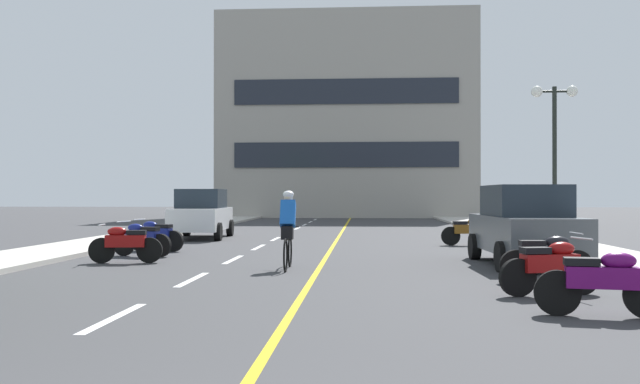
{
  "coord_description": "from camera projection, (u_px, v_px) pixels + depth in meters",
  "views": [
    {
      "loc": [
        1.23,
        -2.61,
        1.58
      ],
      "look_at": [
        -0.27,
        20.43,
        1.7
      ],
      "focal_mm": 38.19,
      "sensor_mm": 36.0,
      "label": 1
    }
  ],
  "objects": [
    {
      "name": "curb_left",
      "position": [
        153.0,
        234.0,
        27.1
      ],
      "size": [
        2.4,
        72.0,
        0.12
      ],
      "primitive_type": "cube",
      "color": "#B7B2A8",
      "rests_on": "ground"
    },
    {
      "name": "lane_dash_6",
      "position": [
        288.0,
        233.0,
        28.75
      ],
      "size": [
        0.14,
        2.2,
        0.01
      ],
      "primitive_type": "cube",
      "color": "silver",
      "rests_on": "ground"
    },
    {
      "name": "lane_dash_4",
      "position": [
        259.0,
        247.0,
        20.77
      ],
      "size": [
        0.14,
        2.2,
        0.01
      ],
      "primitive_type": "cube",
      "color": "silver",
      "rests_on": "ground"
    },
    {
      "name": "parked_car_mid",
      "position": [
        202.0,
        214.0,
        25.19
      ],
      "size": [
        2.09,
        4.28,
        1.82
      ],
      "color": "black",
      "rests_on": "ground"
    },
    {
      "name": "parked_car_near",
      "position": [
        525.0,
        225.0,
        15.41
      ],
      "size": [
        2.07,
        4.27,
        1.82
      ],
      "color": "black",
      "rests_on": "ground"
    },
    {
      "name": "motorcycle_2",
      "position": [
        551.0,
        266.0,
        10.72
      ],
      "size": [
        1.67,
        0.7,
        0.92
      ],
      "color": "black",
      "rests_on": "ground"
    },
    {
      "name": "lane_dash_3",
      "position": [
        233.0,
        259.0,
        16.78
      ],
      "size": [
        0.14,
        2.2,
        0.01
      ],
      "primitive_type": "cube",
      "color": "silver",
      "rests_on": "ground"
    },
    {
      "name": "street_lamp_mid",
      "position": [
        555.0,
        127.0,
        21.6
      ],
      "size": [
        1.46,
        0.36,
        4.96
      ],
      "color": "black",
      "rests_on": "curb_right"
    },
    {
      "name": "curb_right",
      "position": [
        520.0,
        235.0,
        26.16
      ],
      "size": [
        2.4,
        72.0,
        0.12
      ],
      "primitive_type": "cube",
      "color": "#B7B2A8",
      "rests_on": "ground"
    },
    {
      "name": "motorcycle_3",
      "position": [
        547.0,
        257.0,
        12.3
      ],
      "size": [
        1.7,
        0.6,
        0.92
      ],
      "color": "black",
      "rests_on": "ground"
    },
    {
      "name": "motorcycle_7",
      "position": [
        468.0,
        231.0,
        21.53
      ],
      "size": [
        1.7,
        0.6,
        0.92
      ],
      "color": "black",
      "rests_on": "ground"
    },
    {
      "name": "centre_line_yellow",
      "position": [
        339.0,
        236.0,
        26.61
      ],
      "size": [
        0.12,
        66.0,
        0.01
      ],
      "primitive_type": "cube",
      "color": "gold",
      "rests_on": "ground"
    },
    {
      "name": "ground_plane",
      "position": [
        329.0,
        241.0,
        23.63
      ],
      "size": [
        140.0,
        140.0,
        0.0
      ],
      "primitive_type": "plane",
      "color": "#38383A"
    },
    {
      "name": "lane_dash_8",
      "position": [
        305.0,
        225.0,
        36.74
      ],
      "size": [
        0.14,
        2.2,
        0.01
      ],
      "primitive_type": "cube",
      "color": "silver",
      "rests_on": "ground"
    },
    {
      "name": "motorcycle_5",
      "position": [
        142.0,
        238.0,
        17.64
      ],
      "size": [
        1.67,
        0.7,
        0.92
      ],
      "color": "black",
      "rests_on": "ground"
    },
    {
      "name": "lane_dash_5",
      "position": [
        276.0,
        239.0,
        24.76
      ],
      "size": [
        0.14,
        2.2,
        0.01
      ],
      "primitive_type": "cube",
      "color": "silver",
      "rests_on": "ground"
    },
    {
      "name": "cyclist_rider",
      "position": [
        288.0,
        228.0,
        14.62
      ],
      "size": [
        0.42,
        1.77,
        1.71
      ],
      "color": "black",
      "rests_on": "ground"
    },
    {
      "name": "lane_dash_7",
      "position": [
        297.0,
        228.0,
        32.74
      ],
      "size": [
        0.14,
        2.2,
        0.01
      ],
      "primitive_type": "cube",
      "color": "silver",
      "rests_on": "ground"
    },
    {
      "name": "motorcycle_6",
      "position": [
        156.0,
        235.0,
        19.27
      ],
      "size": [
        1.67,
        0.68,
        0.92
      ],
      "color": "black",
      "rests_on": "ground"
    },
    {
      "name": "lane_dash_2",
      "position": [
        192.0,
        279.0,
        12.79
      ],
      "size": [
        0.14,
        2.2,
        0.01
      ],
      "primitive_type": "cube",
      "color": "silver",
      "rests_on": "ground"
    },
    {
      "name": "motorcycle_4",
      "position": [
        125.0,
        243.0,
        15.88
      ],
      "size": [
        1.7,
        0.6,
        0.92
      ],
      "color": "black",
      "rests_on": "ground"
    },
    {
      "name": "lane_dash_10",
      "position": [
        315.0,
        220.0,
        44.72
      ],
      "size": [
        0.14,
        2.2,
        0.01
      ],
      "primitive_type": "cube",
      "color": "silver",
      "rests_on": "ground"
    },
    {
      "name": "lane_dash_11",
      "position": [
        319.0,
        218.0,
        48.71
      ],
      "size": [
        0.14,
        2.2,
        0.01
      ],
      "primitive_type": "cube",
      "color": "silver",
      "rests_on": "ground"
    },
    {
      "name": "lane_dash_9",
      "position": [
        310.0,
        222.0,
        40.73
      ],
      "size": [
        0.14,
        2.2,
        0.01
      ],
      "primitive_type": "cube",
      "color": "silver",
      "rests_on": "ground"
    },
    {
      "name": "motorcycle_1",
      "position": [
        603.0,
        281.0,
        8.82
      ],
      "size": [
        1.69,
        0.61,
        0.92
      ],
      "color": "black",
      "rests_on": "ground"
    },
    {
      "name": "office_building",
      "position": [
        347.0,
        118.0,
        50.86
      ],
      "size": [
        18.72,
        6.6,
        14.81
      ],
      "color": "#9E998E",
      "rests_on": "ground"
    },
    {
      "name": "lane_dash_1",
      "position": [
        114.0,
        317.0,
        8.8
      ],
      "size": [
        0.14,
        2.2,
        0.01
      ],
      "primitive_type": "cube",
      "color": "silver",
      "rests_on": "ground"
    }
  ]
}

